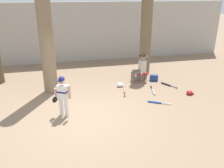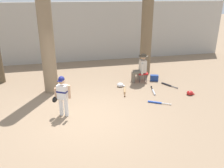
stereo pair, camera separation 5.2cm
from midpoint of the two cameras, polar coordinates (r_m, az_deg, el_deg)
The scene contains 14 objects.
ground_plane at distance 7.40m, azimuth -6.53°, elevation -7.97°, with size 60.00×60.00×0.00m, color #897056.
concrete_back_wall at distance 13.05m, azimuth -10.22°, elevation 12.18°, with size 18.00×0.36×3.14m, color #ADA89E.
tree_near_player at distance 8.85m, azimuth -15.65°, elevation 12.76°, with size 0.71×0.71×5.46m.
tree_behind_spectator at distance 10.98m, azimuth 8.48°, elevation 11.70°, with size 0.79×0.79×4.35m.
young_ballplayer at distance 7.27m, azimuth -11.85°, elevation -2.31°, with size 0.61×0.36×1.31m.
folding_stool at distance 10.13m, azimuth 7.59°, elevation 2.59°, with size 0.44×0.44×0.41m.
seated_spectator at distance 10.02m, azimuth 7.12°, elevation 4.06°, with size 0.67×0.54×1.20m.
handbag_beside_stool at distance 10.35m, azimuth 10.38°, elevation 1.45°, with size 0.34×0.18×0.26m, color navy.
bat_black_composite at distance 9.97m, azimuth 13.50°, elevation -0.18°, with size 0.43×0.71×0.07m.
bat_wood_tan at distance 9.12m, azimuth 3.26°, elevation -1.68°, with size 0.28×0.81×0.07m.
bat_blue_youth at distance 8.33m, azimuth 10.96°, elevation -4.42°, with size 0.72×0.46×0.07m.
bat_aluminum_silver at distance 9.20m, azimuth 10.20°, elevation -1.80°, with size 0.23×0.82×0.07m.
batting_helmet_red at distance 9.31m, azimuth 18.58°, elevation -2.08°, with size 0.29×0.23×0.17m.
batting_helmet_white at distance 9.57m, azimuth 2.16°, elevation -0.21°, with size 0.31×0.24×0.18m.
Camera 2 is at (-0.58, -6.42, 3.64)m, focal length 37.61 mm.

